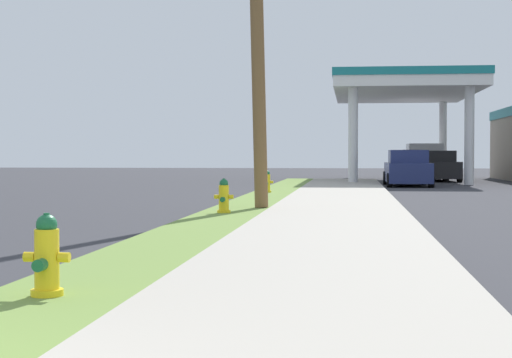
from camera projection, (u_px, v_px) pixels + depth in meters
fire_hydrant_nearest at (47, 260)px, 7.47m from camera, size 0.42×0.38×0.74m
fire_hydrant_second at (224, 198)px, 18.10m from camera, size 0.42×0.38×0.74m
fire_hydrant_third at (267, 183)px, 27.76m from camera, size 0.42×0.37×0.74m
utility_pole_midground at (257, 2)px, 19.88m from camera, size 0.99×1.15×9.65m
car_black_by_near_pump at (436, 167)px, 43.20m from camera, size 2.22×4.62×1.57m
car_navy_by_far_pump at (408, 170)px, 36.47m from camera, size 1.97×4.51×1.57m
truck_silver_at_forecourt at (423, 163)px, 46.39m from camera, size 2.20×5.43×1.97m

